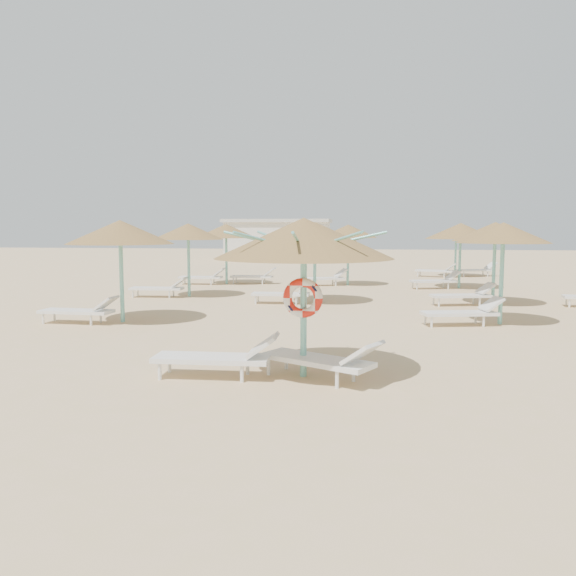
# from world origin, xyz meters

# --- Properties ---
(ground) EXTENTS (120.00, 120.00, 0.00)m
(ground) POSITION_xyz_m (0.00, 0.00, 0.00)
(ground) COLOR tan
(ground) RESTS_ON ground
(main_palapa) EXTENTS (2.97, 2.97, 2.66)m
(main_palapa) POSITION_xyz_m (0.18, -0.30, 2.31)
(main_palapa) COLOR #73C8BD
(main_palapa) RESTS_ON ground
(lounger_main_a) EXTENTS (2.10, 0.70, 0.75)m
(lounger_main_a) POSITION_xyz_m (-1.19, -0.59, 0.36)
(lounger_main_a) COLOR white
(lounger_main_a) RESTS_ON ground
(lounger_main_b) EXTENTS (2.11, 1.53, 0.75)m
(lounger_main_b) POSITION_xyz_m (0.54, -0.53, 0.36)
(lounger_main_b) COLOR white
(lounger_main_b) RESTS_ON ground
(palapa_field) EXTENTS (19.06, 18.93, 2.73)m
(palapa_field) POSITION_xyz_m (1.72, 11.19, 2.31)
(palapa_field) COLOR #73C8BD
(palapa_field) RESTS_ON ground
(service_hut) EXTENTS (8.40, 4.40, 3.25)m
(service_hut) POSITION_xyz_m (-6.00, 35.00, 1.64)
(service_hut) COLOR silver
(service_hut) RESTS_ON ground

